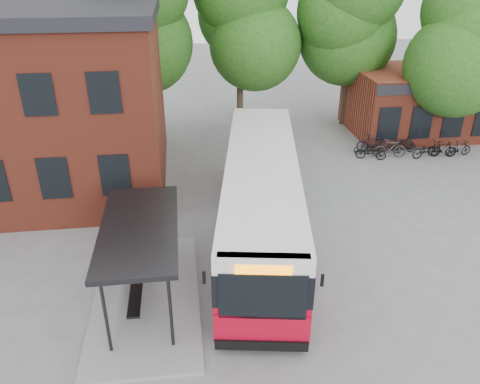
{
  "coord_description": "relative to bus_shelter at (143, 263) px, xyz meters",
  "views": [
    {
      "loc": [
        -2.95,
        -13.82,
        10.43
      ],
      "look_at": [
        -0.84,
        2.61,
        2.0
      ],
      "focal_mm": 35.0,
      "sensor_mm": 36.0,
      "label": 1
    }
  ],
  "objects": [
    {
      "name": "tree_1",
      "position": [
        5.5,
        18.0,
        3.75
      ],
      "size": [
        7.92,
        7.92,
        10.4
      ],
      "primitive_type": null,
      "color": "#1E4B14",
      "rests_on": "ground"
    },
    {
      "name": "ground",
      "position": [
        4.5,
        1.0,
        -1.45
      ],
      "size": [
        100.0,
        100.0,
        0.0
      ],
      "primitive_type": "plane",
      "color": "slate"
    },
    {
      "name": "bicycle_0",
      "position": [
        12.05,
        10.66,
        -1.0
      ],
      "size": [
        1.8,
        1.15,
        0.89
      ],
      "primitive_type": "imported",
      "rotation": [
        0.0,
        0.0,
        1.21
      ],
      "color": "black",
      "rests_on": "ground"
    },
    {
      "name": "bicycle_7",
      "position": [
        16.27,
        10.52,
        -0.98
      ],
      "size": [
        1.61,
        0.72,
        0.93
      ],
      "primitive_type": "imported",
      "rotation": [
        0.0,
        0.0,
        1.38
      ],
      "color": "black",
      "rests_on": "ground"
    },
    {
      "name": "tree_3",
      "position": [
        17.5,
        13.0,
        3.19
      ],
      "size": [
        7.04,
        7.04,
        9.28
      ],
      "primitive_type": null,
      "color": "#1E4B14",
      "rests_on": "ground"
    },
    {
      "name": "city_bus",
      "position": [
        4.5,
        3.54,
        0.25
      ],
      "size": [
        4.99,
        13.68,
        3.4
      ],
      "primitive_type": null,
      "rotation": [
        0.0,
        0.0,
        -0.16
      ],
      "color": "#A6051C",
      "rests_on": "ground"
    },
    {
      "name": "bicycle_6",
      "position": [
        15.3,
        10.46,
        -0.96
      ],
      "size": [
        1.93,
        0.93,
        0.97
      ],
      "primitive_type": "imported",
      "rotation": [
        0.0,
        0.0,
        1.73
      ],
      "color": "black",
      "rests_on": "ground"
    },
    {
      "name": "bicycle_extra_0",
      "position": [
        17.28,
        10.46,
        -0.98
      ],
      "size": [
        1.63,
        0.7,
        0.95
      ],
      "primitive_type": "imported",
      "rotation": [
        0.0,
        0.0,
        1.74
      ],
      "color": "black",
      "rests_on": "ground"
    },
    {
      "name": "bicycle_2",
      "position": [
        12.1,
        11.31,
        -1.05
      ],
      "size": [
        1.63,
        0.91,
        0.81
      ],
      "primitive_type": "imported",
      "rotation": [
        0.0,
        0.0,
        1.31
      ],
      "color": "#23242D",
      "rests_on": "ground"
    },
    {
      "name": "bus_shelter",
      "position": [
        0.0,
        0.0,
        0.0
      ],
      "size": [
        3.6,
        7.0,
        2.9
      ],
      "primitive_type": null,
      "color": "black",
      "rests_on": "ground"
    },
    {
      "name": "bicycle_5",
      "position": [
        14.38,
        11.36,
        -1.01
      ],
      "size": [
        1.5,
        0.54,
        0.88
      ],
      "primitive_type": "imported",
      "rotation": [
        0.0,
        0.0,
        1.66
      ],
      "color": "black",
      "rests_on": "ground"
    },
    {
      "name": "bicycle_3",
      "position": [
        13.22,
        10.77,
        -0.89
      ],
      "size": [
        1.89,
        0.72,
        1.11
      ],
      "primitive_type": "imported",
      "rotation": [
        0.0,
        0.0,
        1.46
      ],
      "color": "#302C2A",
      "rests_on": "ground"
    },
    {
      "name": "shop_row",
      "position": [
        19.5,
        15.0,
        0.55
      ],
      "size": [
        14.0,
        6.2,
        4.0
      ],
      "primitive_type": null,
      "color": "maroon",
      "rests_on": "ground"
    },
    {
      "name": "bike_rail",
      "position": [
        13.78,
        11.0,
        -1.26
      ],
      "size": [
        5.2,
        0.1,
        0.38
      ],
      "primitive_type": null,
      "color": "black",
      "rests_on": "ground"
    },
    {
      "name": "tree_0",
      "position": [
        -1.5,
        17.0,
        4.05
      ],
      "size": [
        7.92,
        7.92,
        11.0
      ],
      "primitive_type": null,
      "color": "#1E4B14",
      "rests_on": "ground"
    },
    {
      "name": "tree_2",
      "position": [
        12.5,
        17.0,
        4.05
      ],
      "size": [
        7.92,
        7.92,
        11.0
      ],
      "primitive_type": null,
      "color": "#1E4B14",
      "rests_on": "ground"
    },
    {
      "name": "bicycle_1",
      "position": [
        12.55,
        11.68,
        -0.89
      ],
      "size": [
        1.93,
        0.97,
        1.12
      ],
      "primitive_type": "imported",
      "rotation": [
        0.0,
        0.0,
        1.32
      ],
      "color": "black",
      "rests_on": "ground"
    },
    {
      "name": "bicycle_4",
      "position": [
        14.43,
        11.95,
        -1.04
      ],
      "size": [
        1.59,
        0.6,
        0.82
      ],
      "primitive_type": "imported",
      "rotation": [
        0.0,
        0.0,
        1.54
      ],
      "color": "black",
      "rests_on": "ground"
    }
  ]
}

